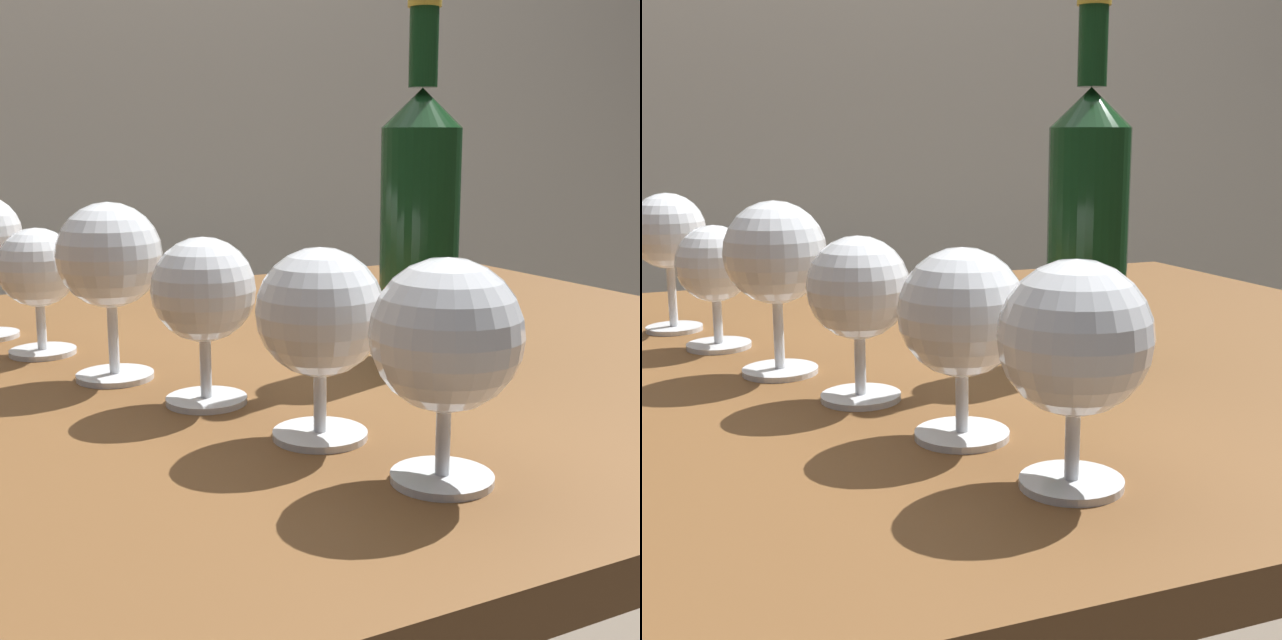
% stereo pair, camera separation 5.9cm
% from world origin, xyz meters
% --- Properties ---
extents(dining_table, '(1.37, 0.93, 0.77)m').
position_xyz_m(dining_table, '(0.00, 0.00, 0.68)').
color(dining_table, brown).
rests_on(dining_table, ground_plane).
extents(wine_glass_merlot, '(0.09, 0.09, 0.14)m').
position_xyz_m(wine_glass_merlot, '(0.08, -0.34, 0.86)').
color(wine_glass_merlot, white).
rests_on(wine_glass_merlot, dining_table).
extents(wine_glass_cabernet, '(0.09, 0.09, 0.13)m').
position_xyz_m(wine_glass_cabernet, '(0.05, -0.23, 0.86)').
color(wine_glass_cabernet, white).
rests_on(wine_glass_cabernet, dining_table).
extents(wine_glass_white, '(0.08, 0.08, 0.13)m').
position_xyz_m(wine_glass_white, '(0.01, -0.12, 0.86)').
color(wine_glass_white, white).
rests_on(wine_glass_white, dining_table).
extents(wine_glass_amber, '(0.09, 0.09, 0.15)m').
position_xyz_m(wine_glass_amber, '(-0.03, -0.02, 0.87)').
color(wine_glass_amber, white).
rests_on(wine_glass_amber, dining_table).
extents(wine_glass_empty, '(0.07, 0.07, 0.12)m').
position_xyz_m(wine_glass_empty, '(-0.07, 0.10, 0.85)').
color(wine_glass_empty, white).
rests_on(wine_glass_empty, dining_table).
extents(wine_glass_pinot, '(0.08, 0.08, 0.15)m').
position_xyz_m(wine_glass_pinot, '(-0.11, 0.20, 0.88)').
color(wine_glass_pinot, white).
rests_on(wine_glass_pinot, dining_table).
extents(wine_bottle, '(0.07, 0.07, 0.33)m').
position_xyz_m(wine_bottle, '(0.24, -0.08, 0.90)').
color(wine_bottle, '#143819').
rests_on(wine_bottle, dining_table).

